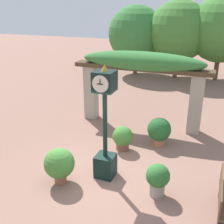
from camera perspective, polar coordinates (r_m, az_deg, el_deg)
ground_plane at (r=7.98m, az=-2.49°, el=-13.03°), size 60.00×60.00×0.00m
pedestal_clock at (r=7.33m, az=-1.42°, el=-3.31°), size 0.51×0.56×3.12m
pergola at (r=10.52m, az=5.94°, el=8.68°), size 5.20×1.06×2.86m
potted_plant_near_left at (r=7.15m, az=9.27°, el=-13.13°), size 0.59×0.59×0.86m
potted_plant_near_right at (r=7.59m, az=-10.64°, el=-10.36°), size 0.81×0.81×0.99m
potted_plant_far_left at (r=9.48m, az=9.56°, el=-3.71°), size 0.79×0.79×0.96m
potted_plant_far_right at (r=9.12m, az=2.19°, el=-5.17°), size 0.66×0.66×0.81m
tree_line at (r=18.38m, az=13.76°, el=15.61°), size 8.89×4.11×5.00m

